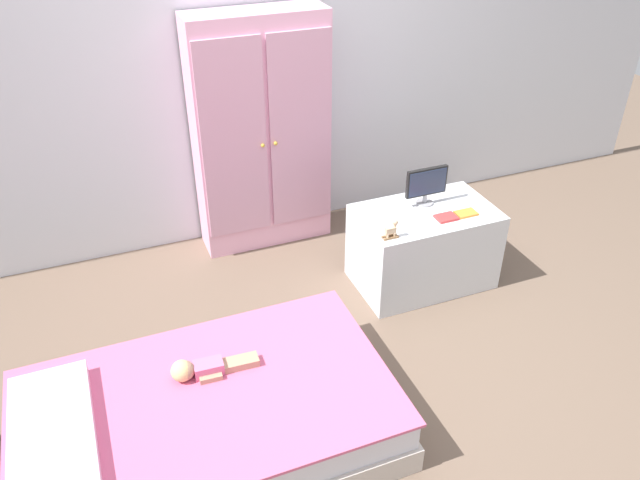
{
  "coord_description": "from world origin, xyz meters",
  "views": [
    {
      "loc": [
        -0.98,
        -2.13,
        2.32
      ],
      "look_at": [
        0.01,
        0.36,
        0.59
      ],
      "focal_mm": 35.47,
      "sensor_mm": 36.0,
      "label": 1
    }
  ],
  "objects_px": {
    "tv_stand": "(423,247)",
    "rocking_horse_toy": "(392,230)",
    "bed": "(208,420)",
    "book_orange": "(466,213)",
    "book_red": "(446,217)",
    "wardrobe": "(262,135)",
    "tv_monitor": "(427,184)",
    "doll": "(199,369)"
  },
  "relations": [
    {
      "from": "rocking_horse_toy",
      "to": "book_orange",
      "type": "relative_size",
      "value": 0.88
    },
    {
      "from": "wardrobe",
      "to": "book_red",
      "type": "distance_m",
      "value": 1.25
    },
    {
      "from": "doll",
      "to": "wardrobe",
      "type": "height_order",
      "value": "wardrobe"
    },
    {
      "from": "rocking_horse_toy",
      "to": "book_orange",
      "type": "bearing_deg",
      "value": 7.01
    },
    {
      "from": "doll",
      "to": "tv_monitor",
      "type": "xyz_separation_m",
      "value": [
        1.51,
        0.68,
        0.29
      ]
    },
    {
      "from": "doll",
      "to": "rocking_horse_toy",
      "type": "bearing_deg",
      "value": 20.17
    },
    {
      "from": "bed",
      "to": "tv_stand",
      "type": "distance_m",
      "value": 1.66
    },
    {
      "from": "wardrobe",
      "to": "tv_stand",
      "type": "xyz_separation_m",
      "value": [
        0.72,
        -0.83,
        -0.5
      ]
    },
    {
      "from": "tv_monitor",
      "to": "book_orange",
      "type": "height_order",
      "value": "tv_monitor"
    },
    {
      "from": "wardrobe",
      "to": "book_red",
      "type": "height_order",
      "value": "wardrobe"
    },
    {
      "from": "rocking_horse_toy",
      "to": "doll",
      "type": "bearing_deg",
      "value": -159.83
    },
    {
      "from": "bed",
      "to": "tv_stand",
      "type": "height_order",
      "value": "tv_stand"
    },
    {
      "from": "wardrobe",
      "to": "tv_stand",
      "type": "height_order",
      "value": "wardrobe"
    },
    {
      "from": "tv_monitor",
      "to": "book_red",
      "type": "xyz_separation_m",
      "value": [
        0.03,
        -0.19,
        -0.12
      ]
    },
    {
      "from": "tv_stand",
      "to": "tv_monitor",
      "type": "bearing_deg",
      "value": 69.26
    },
    {
      "from": "doll",
      "to": "book_red",
      "type": "relative_size",
      "value": 3.29
    },
    {
      "from": "doll",
      "to": "tv_stand",
      "type": "bearing_deg",
      "value": 22.06
    },
    {
      "from": "wardrobe",
      "to": "book_orange",
      "type": "xyz_separation_m",
      "value": [
        0.92,
        -0.94,
        -0.25
      ]
    },
    {
      "from": "wardrobe",
      "to": "doll",
      "type": "bearing_deg",
      "value": -117.96
    },
    {
      "from": "book_red",
      "to": "book_orange",
      "type": "distance_m",
      "value": 0.13
    },
    {
      "from": "doll",
      "to": "tv_monitor",
      "type": "height_order",
      "value": "tv_monitor"
    },
    {
      "from": "book_red",
      "to": "book_orange",
      "type": "relative_size",
      "value": 0.98
    },
    {
      "from": "wardrobe",
      "to": "book_orange",
      "type": "relative_size",
      "value": 12.27
    },
    {
      "from": "wardrobe",
      "to": "rocking_horse_toy",
      "type": "bearing_deg",
      "value": -67.97
    },
    {
      "from": "book_orange",
      "to": "tv_monitor",
      "type": "bearing_deg",
      "value": 129.24
    },
    {
      "from": "tv_stand",
      "to": "rocking_horse_toy",
      "type": "relative_size",
      "value": 7.45
    },
    {
      "from": "tv_monitor",
      "to": "bed",
      "type": "bearing_deg",
      "value": -151.62
    },
    {
      "from": "tv_monitor",
      "to": "rocking_horse_toy",
      "type": "distance_m",
      "value": 0.44
    },
    {
      "from": "bed",
      "to": "rocking_horse_toy",
      "type": "height_order",
      "value": "rocking_horse_toy"
    },
    {
      "from": "bed",
      "to": "tv_monitor",
      "type": "relative_size",
      "value": 6.35
    },
    {
      "from": "doll",
      "to": "book_orange",
      "type": "xyz_separation_m",
      "value": [
        1.67,
        0.49,
        0.17
      ]
    },
    {
      "from": "doll",
      "to": "tv_stand",
      "type": "relative_size",
      "value": 0.49
    },
    {
      "from": "wardrobe",
      "to": "book_orange",
      "type": "bearing_deg",
      "value": -45.66
    },
    {
      "from": "bed",
      "to": "book_orange",
      "type": "distance_m",
      "value": 1.83
    },
    {
      "from": "doll",
      "to": "tv_monitor",
      "type": "distance_m",
      "value": 1.69
    },
    {
      "from": "wardrobe",
      "to": "tv_monitor",
      "type": "height_order",
      "value": "wardrobe"
    },
    {
      "from": "wardrobe",
      "to": "bed",
      "type": "bearing_deg",
      "value": -116.04
    },
    {
      "from": "bed",
      "to": "book_orange",
      "type": "xyz_separation_m",
      "value": [
        1.68,
        0.63,
        0.35
      ]
    },
    {
      "from": "doll",
      "to": "tv_stand",
      "type": "height_order",
      "value": "tv_stand"
    },
    {
      "from": "wardrobe",
      "to": "book_orange",
      "type": "distance_m",
      "value": 1.33
    },
    {
      "from": "bed",
      "to": "wardrobe",
      "type": "bearing_deg",
      "value": 63.96
    },
    {
      "from": "tv_monitor",
      "to": "rocking_horse_toy",
      "type": "bearing_deg",
      "value": -143.77
    }
  ]
}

